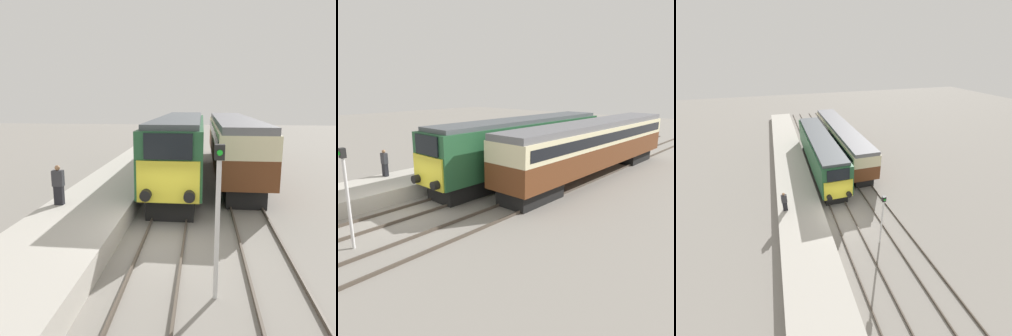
% 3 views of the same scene
% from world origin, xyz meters
% --- Properties ---
extents(ground_plane, '(120.00, 120.00, 0.00)m').
position_xyz_m(ground_plane, '(0.00, 0.00, 0.00)').
color(ground_plane, gray).
extents(platform_left, '(3.50, 50.00, 0.81)m').
position_xyz_m(platform_left, '(-3.30, 8.00, 0.41)').
color(platform_left, '#B7B2A8').
rests_on(platform_left, ground_plane).
extents(rails_near_track, '(1.51, 60.00, 0.14)m').
position_xyz_m(rails_near_track, '(0.00, 5.00, 0.07)').
color(rails_near_track, '#4C4238').
rests_on(rails_near_track, ground_plane).
extents(rails_far_track, '(1.50, 60.00, 0.14)m').
position_xyz_m(rails_far_track, '(3.40, 5.00, 0.07)').
color(rails_far_track, '#4C4238').
rests_on(rails_far_track, ground_plane).
extents(locomotive, '(2.70, 15.57, 4.04)m').
position_xyz_m(locomotive, '(0.00, 9.37, 2.27)').
color(locomotive, black).
rests_on(locomotive, ground_plane).
extents(passenger_carriage, '(2.75, 17.85, 3.83)m').
position_xyz_m(passenger_carriage, '(3.40, 12.74, 2.33)').
color(passenger_carriage, black).
rests_on(passenger_carriage, ground_plane).
extents(person_on_platform, '(0.44, 0.26, 1.63)m').
position_xyz_m(person_on_platform, '(-4.43, 1.72, 1.62)').
color(person_on_platform, black).
rests_on(person_on_platform, platform_left).
extents(signal_post, '(0.24, 0.28, 3.96)m').
position_xyz_m(signal_post, '(1.70, -2.90, 2.35)').
color(signal_post, silver).
rests_on(signal_post, ground_plane).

